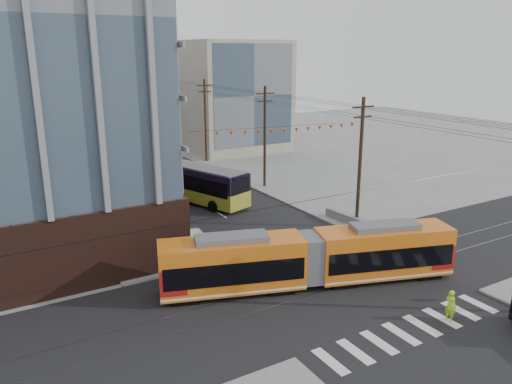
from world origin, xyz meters
TOP-DOWN VIEW (x-y plane):
  - ground at (0.00, 0.00)m, footprint 160.00×160.00m
  - bg_bldg_ne_near at (16.00, 48.00)m, footprint 14.00×14.00m
  - bg_bldg_ne_far at (18.00, 68.00)m, footprint 16.00×16.00m
  - utility_pole_far at (8.50, 56.00)m, footprint 0.30×0.30m
  - streetcar at (-1.54, 4.21)m, footprint 18.82×8.49m
  - city_bus at (-0.38, 25.60)m, footprint 7.08×13.48m
  - parked_car_silver at (-5.81, 14.23)m, footprint 1.66×4.72m
  - parked_car_white at (-5.32, 20.00)m, footprint 2.28×4.39m
  - parked_car_grey at (-4.95, 24.55)m, footprint 3.21×4.71m
  - pedestrian at (2.54, -3.36)m, footprint 0.47×0.69m
  - jersey_barrier at (8.30, 12.15)m, footprint 1.33×4.50m

SIDE VIEW (x-z plane):
  - ground at x=0.00m, z-range 0.00..0.00m
  - jersey_barrier at x=8.30m, z-range 0.00..0.89m
  - parked_car_grey at x=-4.95m, z-range 0.00..1.20m
  - parked_car_white at x=-5.32m, z-range 0.00..1.22m
  - parked_car_silver at x=-5.81m, z-range 0.00..1.55m
  - pedestrian at x=2.54m, z-range 0.00..1.84m
  - streetcar at x=-1.54m, z-range 0.00..3.65m
  - city_bus at x=-0.38m, z-range 0.00..3.76m
  - utility_pole_far at x=8.50m, z-range 0.00..11.00m
  - bg_bldg_ne_far at x=18.00m, z-range 0.00..14.00m
  - bg_bldg_ne_near at x=16.00m, z-range 0.00..16.00m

